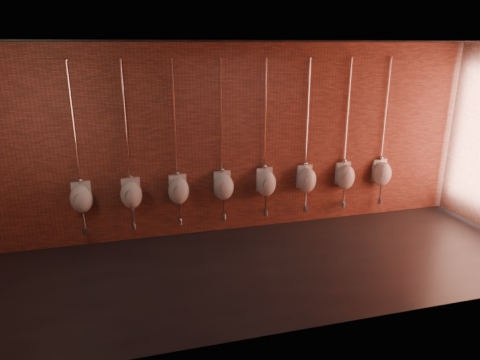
{
  "coord_description": "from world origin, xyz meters",
  "views": [
    {
      "loc": [
        -1.82,
        -5.39,
        3.16
      ],
      "look_at": [
        -0.15,
        0.9,
        1.1
      ],
      "focal_mm": 32.0,
      "sensor_mm": 36.0,
      "label": 1
    }
  ],
  "objects_px": {
    "urinal_6": "(345,176)",
    "urinal_3": "(223,186)",
    "urinal_5": "(307,179)",
    "urinal_0": "(81,198)",
    "urinal_7": "(382,173)",
    "urinal_4": "(266,182)",
    "urinal_2": "(178,190)",
    "urinal_1": "(131,194)"
  },
  "relations": [
    {
      "from": "urinal_7",
      "to": "urinal_4",
      "type": "bearing_deg",
      "value": 180.0
    },
    {
      "from": "urinal_4",
      "to": "urinal_6",
      "type": "xyz_separation_m",
      "value": [
        1.53,
        0.0,
        0.0
      ]
    },
    {
      "from": "urinal_5",
      "to": "urinal_7",
      "type": "relative_size",
      "value": 1.0
    },
    {
      "from": "urinal_1",
      "to": "urinal_6",
      "type": "bearing_deg",
      "value": 0.0
    },
    {
      "from": "urinal_2",
      "to": "urinal_0",
      "type": "bearing_deg",
      "value": 180.0
    },
    {
      "from": "urinal_4",
      "to": "urinal_5",
      "type": "xyz_separation_m",
      "value": [
        0.77,
        0.0,
        0.0
      ]
    },
    {
      "from": "urinal_4",
      "to": "urinal_0",
      "type": "bearing_deg",
      "value": 180.0
    },
    {
      "from": "urinal_1",
      "to": "urinal_4",
      "type": "height_order",
      "value": "same"
    },
    {
      "from": "urinal_0",
      "to": "urinal_2",
      "type": "xyz_separation_m",
      "value": [
        1.53,
        0.0,
        0.0
      ]
    },
    {
      "from": "urinal_2",
      "to": "urinal_7",
      "type": "xyz_separation_m",
      "value": [
        3.83,
        0.0,
        0.0
      ]
    },
    {
      "from": "urinal_1",
      "to": "urinal_7",
      "type": "relative_size",
      "value": 1.0
    },
    {
      "from": "urinal_5",
      "to": "urinal_6",
      "type": "relative_size",
      "value": 1.0
    },
    {
      "from": "urinal_7",
      "to": "urinal_6",
      "type": "bearing_deg",
      "value": 180.0
    },
    {
      "from": "urinal_1",
      "to": "urinal_3",
      "type": "distance_m",
      "value": 1.53
    },
    {
      "from": "urinal_7",
      "to": "urinal_0",
      "type": "bearing_deg",
      "value": 180.0
    },
    {
      "from": "urinal_4",
      "to": "urinal_2",
      "type": "bearing_deg",
      "value": 180.0
    },
    {
      "from": "urinal_6",
      "to": "urinal_3",
      "type": "bearing_deg",
      "value": 180.0
    },
    {
      "from": "urinal_5",
      "to": "urinal_7",
      "type": "height_order",
      "value": "same"
    },
    {
      "from": "urinal_5",
      "to": "urinal_7",
      "type": "xyz_separation_m",
      "value": [
        1.53,
        0.0,
        0.0
      ]
    },
    {
      "from": "urinal_5",
      "to": "urinal_4",
      "type": "bearing_deg",
      "value": 180.0
    },
    {
      "from": "urinal_1",
      "to": "urinal_3",
      "type": "xyz_separation_m",
      "value": [
        1.53,
        0.0,
        0.0
      ]
    },
    {
      "from": "urinal_1",
      "to": "urinal_4",
      "type": "relative_size",
      "value": 1.0
    },
    {
      "from": "urinal_6",
      "to": "urinal_7",
      "type": "height_order",
      "value": "same"
    },
    {
      "from": "urinal_3",
      "to": "urinal_7",
      "type": "bearing_deg",
      "value": 0.0
    },
    {
      "from": "urinal_4",
      "to": "urinal_5",
      "type": "height_order",
      "value": "same"
    },
    {
      "from": "urinal_0",
      "to": "urinal_2",
      "type": "bearing_deg",
      "value": 0.0
    },
    {
      "from": "urinal_0",
      "to": "urinal_5",
      "type": "distance_m",
      "value": 3.83
    },
    {
      "from": "urinal_3",
      "to": "urinal_4",
      "type": "xyz_separation_m",
      "value": [
        0.77,
        0.0,
        0.0
      ]
    },
    {
      "from": "urinal_4",
      "to": "urinal_5",
      "type": "bearing_deg",
      "value": 0.0
    },
    {
      "from": "urinal_3",
      "to": "urinal_6",
      "type": "relative_size",
      "value": 1.0
    },
    {
      "from": "urinal_5",
      "to": "urinal_6",
      "type": "bearing_deg",
      "value": 0.0
    },
    {
      "from": "urinal_2",
      "to": "urinal_6",
      "type": "relative_size",
      "value": 1.0
    },
    {
      "from": "urinal_6",
      "to": "urinal_7",
      "type": "relative_size",
      "value": 1.0
    },
    {
      "from": "urinal_3",
      "to": "urinal_4",
      "type": "distance_m",
      "value": 0.77
    },
    {
      "from": "urinal_1",
      "to": "urinal_6",
      "type": "relative_size",
      "value": 1.0
    },
    {
      "from": "urinal_1",
      "to": "urinal_6",
      "type": "height_order",
      "value": "same"
    },
    {
      "from": "urinal_4",
      "to": "urinal_6",
      "type": "bearing_deg",
      "value": 0.0
    },
    {
      "from": "urinal_0",
      "to": "urinal_7",
      "type": "bearing_deg",
      "value": 0.0
    },
    {
      "from": "urinal_5",
      "to": "urinal_6",
      "type": "xyz_separation_m",
      "value": [
        0.77,
        0.0,
        0.0
      ]
    },
    {
      "from": "urinal_0",
      "to": "urinal_6",
      "type": "bearing_deg",
      "value": 0.0
    },
    {
      "from": "urinal_6",
      "to": "urinal_7",
      "type": "distance_m",
      "value": 0.77
    },
    {
      "from": "urinal_4",
      "to": "urinal_7",
      "type": "bearing_deg",
      "value": 0.0
    }
  ]
}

